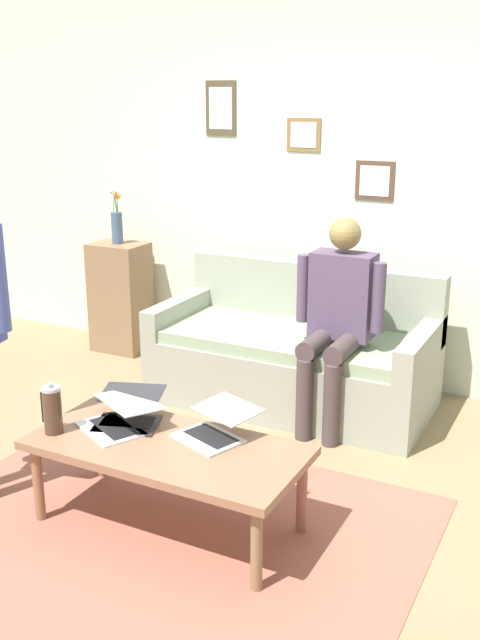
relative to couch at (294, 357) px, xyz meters
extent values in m
plane|color=#8B7452|center=(-0.01, 1.56, -0.31)|extent=(7.68, 7.68, 0.00)
cube|color=#9F5948|center=(-0.06, 1.75, -0.30)|extent=(2.37, 1.90, 0.01)
cube|color=silver|center=(-0.01, -0.64, 1.04)|extent=(7.04, 0.10, 2.70)
cube|color=brown|center=(0.86, -0.59, 1.56)|extent=(0.24, 0.02, 0.38)
cube|color=silver|center=(0.86, -0.58, 1.56)|extent=(0.19, 0.00, 0.29)
cube|color=brown|center=(-0.30, -0.59, 1.11)|extent=(0.27, 0.02, 0.26)
cube|color=silver|center=(-0.30, -0.58, 1.11)|extent=(0.20, 0.00, 0.20)
cube|color=olive|center=(0.21, -0.59, 1.39)|extent=(0.25, 0.02, 0.22)
cube|color=silver|center=(0.21, -0.58, 1.39)|extent=(0.19, 0.00, 0.17)
cube|color=#999C8A|center=(0.00, 0.04, -0.10)|extent=(1.79, 0.86, 0.42)
cube|color=#90A681|center=(0.00, 0.06, 0.15)|extent=(1.55, 0.78, 0.08)
cube|color=#999C8A|center=(0.00, -0.32, 0.34)|extent=(1.79, 0.14, 0.46)
cube|color=#999C8A|center=(-0.84, 0.04, 0.21)|extent=(0.12, 0.86, 0.20)
cube|color=#999C8A|center=(0.84, 0.04, 0.21)|extent=(0.12, 0.86, 0.20)
cube|color=#906247|center=(-0.06, 1.65, 0.10)|extent=(1.29, 0.61, 0.04)
cylinder|color=#896949|center=(-0.64, 1.89, -0.11)|extent=(0.05, 0.05, 0.39)
cylinder|color=#936143|center=(0.52, 1.89, -0.11)|extent=(0.05, 0.05, 0.39)
cylinder|color=#955947|center=(-0.64, 1.41, -0.11)|extent=(0.05, 0.05, 0.39)
cylinder|color=#8C6344|center=(0.52, 1.41, -0.11)|extent=(0.05, 0.05, 0.39)
cube|color=silver|center=(-0.21, 1.53, 0.13)|extent=(0.36, 0.31, 0.01)
cube|color=black|center=(-0.22, 1.51, 0.13)|extent=(0.28, 0.21, 0.00)
cube|color=silver|center=(-0.26, 1.41, 0.24)|extent=(0.35, 0.30, 0.03)
cube|color=white|center=(-0.26, 1.42, 0.24)|extent=(0.32, 0.27, 0.02)
cube|color=#28282D|center=(0.21, 1.57, 0.13)|extent=(0.36, 0.32, 0.01)
cube|color=black|center=(0.22, 1.56, 0.13)|extent=(0.29, 0.22, 0.00)
cube|color=#28282D|center=(0.26, 1.46, 0.24)|extent=(0.36, 0.31, 0.02)
cube|color=silver|center=(0.25, 1.46, 0.24)|extent=(0.32, 0.28, 0.01)
cube|color=silver|center=(0.25, 1.65, 0.13)|extent=(0.40, 0.35, 0.01)
cube|color=black|center=(0.24, 1.64, 0.13)|extent=(0.31, 0.25, 0.00)
cube|color=silver|center=(0.20, 1.55, 0.24)|extent=(0.39, 0.34, 0.02)
cube|color=silver|center=(0.20, 1.56, 0.24)|extent=(0.35, 0.31, 0.01)
cylinder|color=#4C3323|center=(0.48, 1.80, 0.23)|extent=(0.09, 0.09, 0.22)
cylinder|color=#B7B7BC|center=(0.48, 1.80, 0.34)|extent=(0.09, 0.09, 0.02)
sphere|color=#B2B2B7|center=(0.48, 1.80, 0.37)|extent=(0.03, 0.03, 0.03)
cube|color=black|center=(0.54, 1.80, 0.24)|extent=(0.01, 0.01, 0.15)
cube|color=#886647|center=(1.64, -0.33, 0.12)|extent=(0.42, 0.32, 0.86)
cylinder|color=#435B76|center=(1.64, -0.33, 0.68)|extent=(0.09, 0.09, 0.24)
cylinder|color=#3D7038|center=(1.63, -0.32, 0.87)|extent=(0.02, 0.02, 0.14)
sphere|color=#DB525C|center=(1.62, -0.31, 0.94)|extent=(0.03, 0.03, 0.03)
cylinder|color=#3D7038|center=(1.63, -0.31, 0.87)|extent=(0.02, 0.01, 0.14)
sphere|color=gold|center=(1.63, -0.31, 0.94)|extent=(0.03, 0.03, 0.03)
cylinder|color=#3D7038|center=(1.63, -0.35, 0.86)|extent=(0.02, 0.01, 0.12)
sphere|color=yellow|center=(1.63, -0.35, 0.92)|extent=(0.05, 0.05, 0.05)
cylinder|color=#3D7038|center=(1.63, -0.32, 0.86)|extent=(0.02, 0.02, 0.12)
sphere|color=#DC5468|center=(1.62, -0.31, 0.92)|extent=(0.03, 0.03, 0.03)
cylinder|color=#3D7038|center=(1.65, -0.33, 0.88)|extent=(0.01, 0.03, 0.16)
sphere|color=silver|center=(1.67, -0.33, 0.96)|extent=(0.05, 0.05, 0.05)
cylinder|color=#493B3B|center=(-0.45, 0.50, -0.06)|extent=(0.10, 0.10, 0.50)
cylinder|color=#493B3B|center=(-0.28, 0.50, -0.06)|extent=(0.10, 0.10, 0.50)
cylinder|color=#493B3B|center=(-0.45, 0.32, 0.24)|extent=(0.12, 0.40, 0.12)
cylinder|color=#493B3B|center=(-0.28, 0.32, 0.24)|extent=(0.12, 0.40, 0.12)
cube|color=#55425D|center=(-0.37, 0.14, 0.50)|extent=(0.37, 0.20, 0.52)
cylinder|color=#55425D|center=(-0.60, 0.19, 0.53)|extent=(0.08, 0.08, 0.42)
cylinder|color=#55425D|center=(-0.13, 0.19, 0.53)|extent=(0.08, 0.08, 0.42)
sphere|color=olive|center=(-0.37, 0.14, 0.88)|extent=(0.19, 0.19, 0.19)
camera|label=1|loc=(-1.76, 4.22, 1.66)|focal=41.21mm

